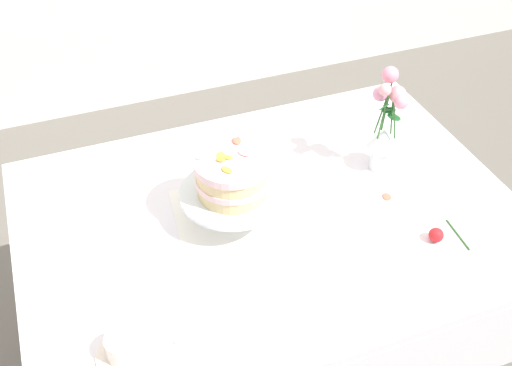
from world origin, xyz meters
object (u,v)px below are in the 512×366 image
at_px(flower_vase, 386,128).
at_px(fallen_rose, 437,235).
at_px(dining_table, 274,243).
at_px(layer_cake, 232,175).
at_px(teacup, 124,348).
at_px(cake_stand, 233,196).

height_order(flower_vase, fallen_rose, flower_vase).
relative_size(dining_table, layer_cake, 6.93).
relative_size(layer_cake, teacup, 1.54).
relative_size(flower_vase, teacup, 2.59).
bearing_deg(teacup, dining_table, 31.34).
distance_m(flower_vase, teacup, 0.96).
bearing_deg(fallen_rose, cake_stand, 150.29).
bearing_deg(cake_stand, dining_table, -24.03).
relative_size(cake_stand, layer_cake, 1.43).
xyz_separation_m(dining_table, layer_cake, (-0.10, 0.05, 0.25)).
distance_m(dining_table, layer_cake, 0.27).
bearing_deg(layer_cake, flower_vase, 6.32).
xyz_separation_m(layer_cake, fallen_rose, (0.48, -0.28, -0.14)).
height_order(cake_stand, fallen_rose, cake_stand).
bearing_deg(layer_cake, cake_stand, -74.82).
bearing_deg(teacup, flower_vase, 24.33).
relative_size(cake_stand, teacup, 2.21).
xyz_separation_m(cake_stand, fallen_rose, (0.48, -0.28, -0.06)).
xyz_separation_m(cake_stand, flower_vase, (0.50, 0.06, 0.06)).
bearing_deg(flower_vase, cake_stand, -173.67).
bearing_deg(dining_table, cake_stand, 155.97).
relative_size(dining_table, flower_vase, 4.13).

